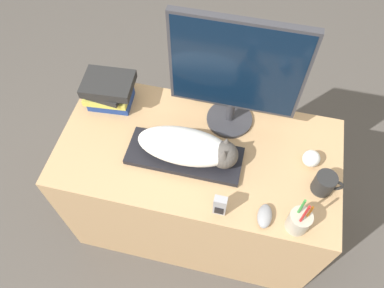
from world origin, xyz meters
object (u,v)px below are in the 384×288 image
(cat, at_px, (191,147))
(coffee_mug, at_px, (325,183))
(keyboard, at_px, (185,156))
(pen_cup, at_px, (299,221))
(phone, at_px, (220,205))
(monitor, at_px, (236,72))
(book_stack, at_px, (109,91))
(computer_mouse, at_px, (265,216))
(baseball, at_px, (311,159))

(cat, distance_m, coffee_mug, 0.54)
(keyboard, xyz_separation_m, cat, (0.03, 0.00, 0.07))
(pen_cup, height_order, phone, pen_cup)
(monitor, distance_m, book_stack, 0.59)
(keyboard, bearing_deg, computer_mouse, -28.27)
(pen_cup, xyz_separation_m, baseball, (0.03, 0.29, -0.02))
(coffee_mug, bearing_deg, book_stack, 166.40)
(baseball, xyz_separation_m, phone, (-0.32, -0.29, 0.02))
(book_stack, bearing_deg, cat, -26.86)
(computer_mouse, relative_size, baseball, 1.37)
(keyboard, xyz_separation_m, computer_mouse, (0.35, -0.19, 0.01))
(pen_cup, relative_size, baseball, 3.05)
(monitor, height_order, book_stack, monitor)
(coffee_mug, xyz_separation_m, book_stack, (-0.96, 0.23, 0.03))
(computer_mouse, bearing_deg, cat, 149.82)
(coffee_mug, relative_size, pen_cup, 0.53)
(monitor, relative_size, phone, 5.05)
(keyboard, relative_size, pen_cup, 2.19)
(computer_mouse, height_order, pen_cup, pen_cup)
(phone, distance_m, book_stack, 0.72)
(phone, relative_size, book_stack, 0.47)
(computer_mouse, distance_m, baseball, 0.32)
(monitor, bearing_deg, pen_cup, -52.47)
(keyboard, height_order, book_stack, book_stack)
(keyboard, bearing_deg, book_stack, 151.61)
(keyboard, relative_size, computer_mouse, 4.86)
(coffee_mug, relative_size, phone, 1.06)
(baseball, bearing_deg, computer_mouse, -118.19)
(keyboard, relative_size, cat, 1.16)
(monitor, height_order, pen_cup, monitor)
(keyboard, height_order, cat, cat)
(cat, relative_size, pen_cup, 1.88)
(phone, bearing_deg, book_stack, 144.38)
(cat, height_order, pen_cup, pen_cup)
(monitor, relative_size, computer_mouse, 5.57)
(monitor, relative_size, coffee_mug, 4.77)
(keyboard, xyz_separation_m, pen_cup, (0.47, -0.20, 0.04))
(cat, bearing_deg, book_stack, 153.14)
(keyboard, bearing_deg, baseball, 10.17)
(coffee_mug, distance_m, book_stack, 0.99)
(book_stack, bearing_deg, keyboard, -28.39)
(cat, distance_m, pen_cup, 0.49)
(monitor, distance_m, computer_mouse, 0.55)
(baseball, bearing_deg, monitor, 158.78)
(monitor, bearing_deg, baseball, -21.22)
(keyboard, xyz_separation_m, monitor, (0.15, 0.23, 0.29))
(baseball, bearing_deg, phone, -137.56)
(coffee_mug, xyz_separation_m, phone, (-0.38, -0.19, 0.01))
(coffee_mug, xyz_separation_m, pen_cup, (-0.09, -0.18, 0.01))
(computer_mouse, xyz_separation_m, pen_cup, (0.12, -0.00, 0.03))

